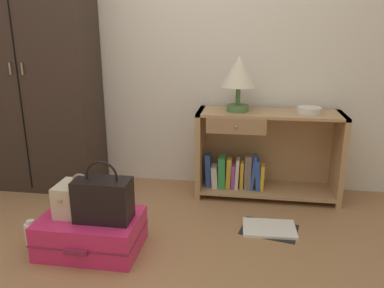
{
  "coord_description": "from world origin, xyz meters",
  "views": [
    {
      "loc": [
        0.7,
        -1.73,
        1.31
      ],
      "look_at": [
        0.31,
        0.79,
        0.55
      ],
      "focal_mm": 35.59,
      "sensor_mm": 36.0,
      "label": 1
    }
  ],
  "objects": [
    {
      "name": "ground_plane",
      "position": [
        0.0,
        0.0,
        0.0
      ],
      "size": [
        9.0,
        9.0,
        0.0
      ],
      "primitive_type": "plane",
      "color": "#9E7047"
    },
    {
      "name": "back_wall",
      "position": [
        0.0,
        1.5,
        1.3
      ],
      "size": [
        6.4,
        0.1,
        2.6
      ],
      "primitive_type": "cube",
      "color": "silver",
      "rests_on": "ground_plane"
    },
    {
      "name": "wardrobe",
      "position": [
        -1.07,
        1.2,
        1.03
      ],
      "size": [
        1.0,
        0.47,
        2.07
      ],
      "color": "#33261E",
      "rests_on": "ground_plane"
    },
    {
      "name": "bookshelf",
      "position": [
        0.81,
        1.25,
        0.34
      ],
      "size": [
        1.13,
        0.39,
        0.7
      ],
      "color": "tan",
      "rests_on": "ground_plane"
    },
    {
      "name": "table_lamp",
      "position": [
        0.61,
        1.23,
        0.99
      ],
      "size": [
        0.27,
        0.27,
        0.43
      ],
      "color": "#4C7542",
      "rests_on": "bookshelf"
    },
    {
      "name": "bowl",
      "position": [
        1.15,
        1.23,
        0.73
      ],
      "size": [
        0.18,
        0.18,
        0.05
      ],
      "primitive_type": "cylinder",
      "color": "silver",
      "rests_on": "bookshelf"
    },
    {
      "name": "suitcase_large",
      "position": [
        -0.24,
        0.25,
        0.11
      ],
      "size": [
        0.61,
        0.44,
        0.22
      ],
      "color": "#DB2860",
      "rests_on": "ground_plane"
    },
    {
      "name": "train_case",
      "position": [
        -0.29,
        0.28,
        0.32
      ],
      "size": [
        0.3,
        0.23,
        0.27
      ],
      "color": "beige",
      "rests_on": "suitcase_large"
    },
    {
      "name": "handbag",
      "position": [
        -0.13,
        0.23,
        0.36
      ],
      "size": [
        0.33,
        0.18,
        0.37
      ],
      "color": "black",
      "rests_on": "suitcase_large"
    },
    {
      "name": "bottle",
      "position": [
        -0.62,
        0.22,
        0.08
      ],
      "size": [
        0.08,
        0.08,
        0.18
      ],
      "color": "white",
      "rests_on": "ground_plane"
    },
    {
      "name": "open_book_on_floor",
      "position": [
        0.87,
        0.65,
        0.01
      ],
      "size": [
        0.42,
        0.34,
        0.02
      ],
      "color": "white",
      "rests_on": "ground_plane"
    }
  ]
}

